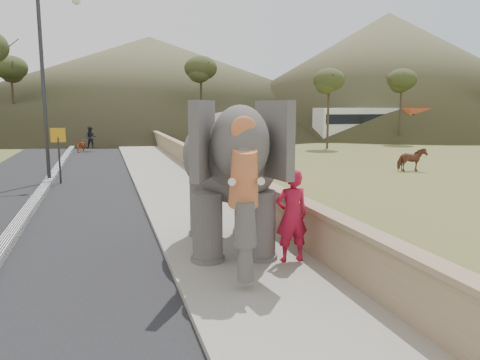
% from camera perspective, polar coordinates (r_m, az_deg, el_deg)
% --- Properties ---
extents(ground, '(160.00, 160.00, 0.00)m').
position_cam_1_polar(ground, '(7.92, 5.34, -15.90)').
color(ground, olive).
rests_on(ground, ground).
extents(road, '(7.00, 120.00, 0.03)m').
position_cam_1_polar(road, '(17.14, -23.81, -2.90)').
color(road, black).
rests_on(road, ground).
extents(median, '(0.35, 120.00, 0.22)m').
position_cam_1_polar(median, '(17.12, -23.83, -2.59)').
color(median, black).
rests_on(median, ground).
extents(walkway, '(3.00, 120.00, 0.15)m').
position_cam_1_polar(walkway, '(17.18, -7.07, -1.95)').
color(walkway, '#9E9687').
rests_on(walkway, ground).
extents(parapet, '(0.30, 120.00, 1.10)m').
position_cam_1_polar(parapet, '(17.44, -1.74, -0.14)').
color(parapet, tan).
rests_on(parapet, ground).
extents(lamppost, '(1.76, 0.36, 8.00)m').
position_cam_1_polar(lamppost, '(21.81, -22.14, 12.45)').
color(lamppost, '#2C2D31').
rests_on(lamppost, ground).
extents(signboard, '(0.60, 0.08, 2.40)m').
position_cam_1_polar(signboard, '(21.32, -21.24, 3.89)').
color(signboard, '#2D2D33').
rests_on(signboard, ground).
extents(cow, '(1.48, 0.79, 1.20)m').
position_cam_1_polar(cow, '(25.43, 20.19, 2.33)').
color(cow, brown).
rests_on(cow, ground).
extents(distant_car, '(4.44, 2.33, 1.44)m').
position_cam_1_polar(distant_car, '(46.53, 11.74, 5.65)').
color(distant_car, silver).
rests_on(distant_car, ground).
extents(bus_white, '(11.04, 2.67, 3.10)m').
position_cam_1_polar(bus_white, '(47.43, 15.54, 6.57)').
color(bus_white, white).
rests_on(bus_white, ground).
extents(bus_orange, '(11.05, 2.75, 3.10)m').
position_cam_1_polar(bus_orange, '(51.24, 24.02, 6.29)').
color(bus_orange, '#C34C22').
rests_on(bus_orange, ground).
extents(hill_right, '(56.00, 56.00, 16.00)m').
position_cam_1_polar(hill_right, '(70.42, 17.41, 12.45)').
color(hill_right, brown).
rests_on(hill_right, ground).
extents(hill_far, '(80.00, 80.00, 14.00)m').
position_cam_1_polar(hill_far, '(77.13, -10.87, 11.62)').
color(hill_far, brown).
rests_on(hill_far, ground).
extents(elephant_and_man, '(2.89, 4.74, 3.23)m').
position_cam_1_polar(elephant_and_man, '(10.50, -1.22, 0.37)').
color(elephant_and_man, '#645E5A').
rests_on(elephant_and_man, ground).
extents(motorcyclist, '(1.65, 1.89, 1.85)m').
position_cam_1_polar(motorcyclist, '(35.72, -18.33, 4.39)').
color(motorcyclist, maroon).
rests_on(motorcyclist, ground).
extents(trees, '(47.89, 41.45, 9.28)m').
position_cam_1_polar(trees, '(33.90, -12.07, 10.16)').
color(trees, '#473828').
rests_on(trees, ground).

